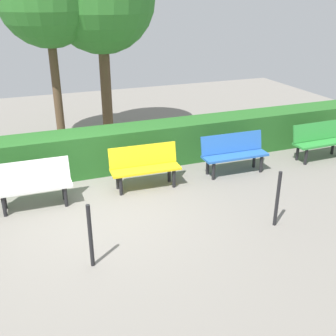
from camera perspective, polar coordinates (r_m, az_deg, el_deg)
The scene contains 8 objects.
ground_plane at distance 7.41m, azimuth -9.47°, elevation -6.42°, with size 20.23×20.23×0.00m, color gray.
bench_green at distance 10.24m, azimuth 20.71°, elevation 3.82°, with size 1.38×0.49×0.86m.
bench_blue at distance 8.92m, azimuth 9.33°, elevation 2.30°, with size 1.48×0.50×0.86m.
bench_yellow at distance 8.13m, azimuth -3.35°, elevation 0.43°, with size 1.42×0.52×0.86m.
bench_white at distance 7.77m, azimuth -18.65°, elevation -1.96°, with size 1.38×0.48×0.86m.
hedge_row at distance 9.13m, azimuth -6.22°, elevation 2.89°, with size 16.23×0.79×0.94m, color #266023.
railing_post_mid at distance 6.98m, azimuth 15.28°, elevation -4.27°, with size 0.06×0.06×1.00m, color black.
railing_post_far at distance 5.87m, azimuth -10.97°, elevation -9.48°, with size 0.06×0.06×1.00m, color black.
Camera 1 is at (1.14, 6.35, 3.64)m, focal length 42.89 mm.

